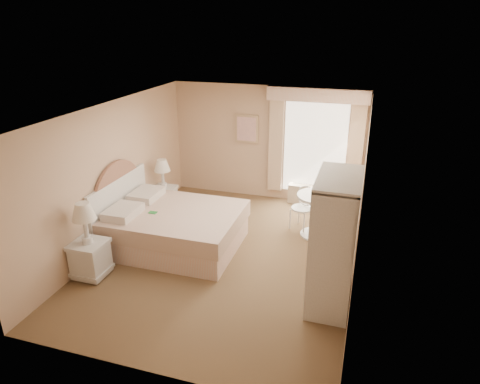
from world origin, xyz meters
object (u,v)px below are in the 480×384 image
(bed, at_px, (168,226))
(round_table, at_px, (317,209))
(cafe_chair, at_px, (304,204))
(nightstand_near, at_px, (89,250))
(nightstand_far, at_px, (164,192))
(armoire, at_px, (334,252))

(bed, xyz_separation_m, round_table, (2.47, 1.14, 0.16))
(round_table, distance_m, cafe_chair, 0.40)
(round_table, bearing_deg, cafe_chair, 138.50)
(nightstand_near, relative_size, nightstand_far, 1.10)
(nightstand_far, distance_m, armoire, 4.23)
(round_table, distance_m, armoire, 2.00)
(cafe_chair, relative_size, armoire, 0.44)
(cafe_chair, bearing_deg, round_table, -18.67)
(bed, xyz_separation_m, nightstand_near, (-0.73, -1.26, 0.08))
(nightstand_near, xyz_separation_m, round_table, (3.19, 2.40, 0.08))
(nightstand_far, bearing_deg, nightstand_near, -90.00)
(nightstand_far, xyz_separation_m, armoire, (3.65, -2.10, 0.36))
(nightstand_near, xyz_separation_m, armoire, (3.65, 0.46, 0.32))
(bed, bearing_deg, nightstand_far, 119.28)
(nightstand_near, bearing_deg, cafe_chair, 42.53)
(bed, xyz_separation_m, nightstand_far, (-0.73, 1.30, 0.04))
(round_table, xyz_separation_m, cafe_chair, (-0.29, 0.26, -0.06))
(nightstand_far, bearing_deg, round_table, -2.86)
(bed, relative_size, armoire, 1.21)
(cafe_chair, height_order, armoire, armoire)
(bed, relative_size, cafe_chair, 2.73)
(round_table, bearing_deg, nightstand_near, -143.08)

